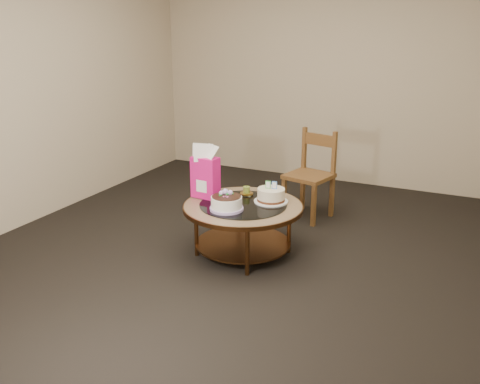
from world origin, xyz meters
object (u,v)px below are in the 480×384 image
at_px(cream_cake, 271,195).
at_px(dining_chair, 311,174).
at_px(coffee_table, 243,213).
at_px(gift_bag, 205,172).
at_px(decorated_cake, 227,204).

height_order(cream_cake, dining_chair, dining_chair).
height_order(coffee_table, cream_cake, cream_cake).
distance_m(coffee_table, gift_bag, 0.49).
distance_m(decorated_cake, cream_cake, 0.42).
height_order(coffee_table, dining_chair, dining_chair).
xyz_separation_m(gift_bag, dining_chair, (0.60, 1.10, -0.24)).
bearing_deg(dining_chair, coffee_table, -87.73).
bearing_deg(dining_chair, gift_bag, -104.97).
xyz_separation_m(coffee_table, decorated_cake, (-0.06, -0.18, 0.13)).
distance_m(coffee_table, cream_cake, 0.28).
relative_size(coffee_table, dining_chair, 1.15).
xyz_separation_m(decorated_cake, cream_cake, (0.25, 0.34, 0.00)).
relative_size(decorated_cake, gift_bag, 0.60).
distance_m(decorated_cake, gift_bag, 0.41).
bearing_deg(coffee_table, cream_cake, 39.53).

